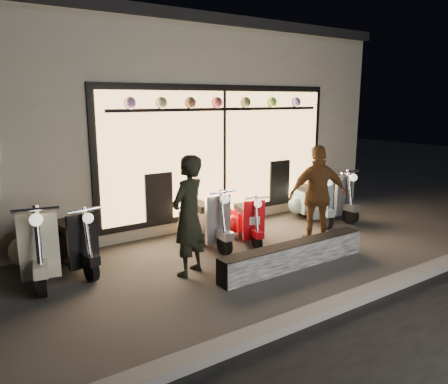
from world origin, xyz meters
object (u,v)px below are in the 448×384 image
Objects in this scene: graffiti_barrier at (294,255)px; scooter_red at (245,220)px; scooter_silver at (202,220)px; man at (188,216)px; woman at (318,195)px.

scooter_red is at bearing 82.25° from graffiti_barrier.
man reaches higher than scooter_silver.
woman is (0.94, -0.94, 0.54)m from scooter_red.
scooter_silver reaches higher than scooter_red.
woman reaches higher than graffiti_barrier.
scooter_silver is 1.54m from man.
man is 1.00× the size of woman.
graffiti_barrier is 1.94m from scooter_silver.
man reaches higher than scooter_red.
man reaches higher than graffiti_barrier.
man is at bearing 25.48° from woman.
woman is at bearing -27.79° from scooter_red.
woman is at bearing 151.95° from man.
scooter_silver is 1.16× the size of scooter_red.
graffiti_barrier is 1.88× the size of scooter_silver.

